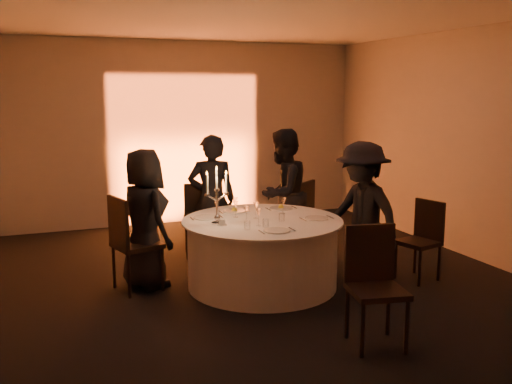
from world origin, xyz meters
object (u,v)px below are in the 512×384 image
object	(u,v)px
chair_left	(129,238)
chair_front	(374,278)
guest_back_right	(283,194)
chair_back_left	(201,215)
guest_left	(145,219)
banquet_table	(262,253)
chair_back_right	(299,212)
guest_back_left	(212,199)
coffee_cup	(222,222)
guest_right	(362,213)
chair_right	(423,235)
candelabra	(217,204)

from	to	relation	value
chair_left	chair_front	xyz separation A→B (m)	(1.78, -2.07, -0.02)
guest_back_right	chair_left	bearing A→B (deg)	-17.22
chair_back_left	guest_left	distance (m)	1.30
chair_back_left	banquet_table	bearing A→B (deg)	116.02
chair_back_right	guest_back_left	size ratio (longest dim) A/B	0.60
chair_back_left	coffee_cup	world-z (taller)	chair_back_left
banquet_table	guest_left	distance (m)	1.37
chair_front	guest_right	world-z (taller)	guest_right
chair_right	guest_back_left	size ratio (longest dim) A/B	0.56
chair_right	guest_back_right	xyz separation A→B (m)	(-1.16, 1.44, 0.33)
chair_front	chair_right	bearing A→B (deg)	51.57
guest_left	guest_back_left	world-z (taller)	guest_back_left
chair_back_right	coffee_cup	bearing A→B (deg)	0.67
chair_back_right	guest_right	bearing A→B (deg)	56.95
guest_left	coffee_cup	world-z (taller)	guest_left
chair_back_right	candelabra	world-z (taller)	candelabra
chair_back_left	chair_back_right	distance (m)	1.33
guest_back_left	guest_right	bearing A→B (deg)	149.84
banquet_table	chair_back_right	world-z (taller)	chair_back_right
guest_right	banquet_table	bearing A→B (deg)	-119.59
chair_back_left	guest_left	bearing A→B (deg)	57.98
chair_left	guest_back_left	bearing A→B (deg)	-74.52
chair_back_left	candelabra	bearing A→B (deg)	94.06
chair_back_right	coffee_cup	xyz separation A→B (m)	(-1.48, -1.20, 0.24)
chair_left	chair_front	world-z (taller)	chair_left
chair_back_left	chair_left	bearing A→B (deg)	55.17
banquet_table	guest_back_left	size ratio (longest dim) A/B	1.09
chair_left	guest_left	size ratio (longest dim) A/B	0.68
guest_left	guest_back_left	distance (m)	1.14
guest_right	guest_left	bearing A→B (deg)	-122.36
coffee_cup	chair_right	bearing A→B (deg)	-8.26
guest_left	guest_right	world-z (taller)	guest_right
banquet_table	guest_back_right	distance (m)	1.30
chair_back_left	guest_back_left	xyz separation A→B (m)	(0.06, -0.31, 0.26)
chair_back_right	guest_back_right	size ratio (longest dim) A/B	0.58
guest_right	candelabra	size ratio (longest dim) A/B	2.58
chair_back_right	chair_right	world-z (taller)	chair_back_right
chair_front	candelabra	size ratio (longest dim) A/B	1.64
chair_right	guest_left	bearing A→B (deg)	-120.40
chair_back_left	chair_front	xyz separation A→B (m)	(0.70, -3.08, 0.02)
chair_right	candelabra	bearing A→B (deg)	-114.10
chair_front	guest_back_left	world-z (taller)	guest_back_left
chair_back_right	chair_front	world-z (taller)	chair_front
banquet_table	chair_left	world-z (taller)	chair_left
chair_left	guest_back_right	bearing A→B (deg)	-88.86
chair_front	chair_back_right	bearing A→B (deg)	88.59
chair_right	guest_right	xyz separation A→B (m)	(-0.75, 0.14, 0.29)
chair_back_right	chair_front	size ratio (longest dim) A/B	0.95
guest_left	guest_back_right	xyz separation A→B (m)	(1.92, 0.56, 0.07)
chair_back_right	chair_front	xyz separation A→B (m)	(-0.61, -2.82, 0.03)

